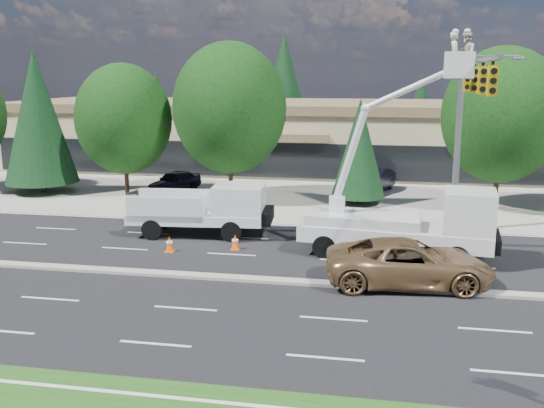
% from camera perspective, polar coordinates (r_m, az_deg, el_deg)
% --- Properties ---
extents(ground, '(140.00, 140.00, 0.00)m').
position_cam_1_polar(ground, '(23.86, -5.71, -6.95)').
color(ground, black).
rests_on(ground, ground).
extents(concrete_apron, '(140.00, 22.00, 0.01)m').
position_cam_1_polar(concrete_apron, '(42.84, 1.66, 1.66)').
color(concrete_apron, gray).
rests_on(concrete_apron, ground).
extents(road_median, '(120.00, 0.55, 0.12)m').
position_cam_1_polar(road_median, '(23.84, -5.71, -6.82)').
color(road_median, gray).
rests_on(road_median, ground).
extents(strip_mall, '(50.40, 15.40, 5.50)m').
position_cam_1_polar(strip_mall, '(52.25, 3.35, 6.66)').
color(strip_mall, tan).
rests_on(strip_mall, ground).
extents(tree_front_b, '(4.77, 4.77, 9.39)m').
position_cam_1_polar(tree_front_b, '(43.01, -21.18, 7.66)').
color(tree_front_b, '#332114').
rests_on(tree_front_b, ground).
extents(tree_front_c, '(6.14, 6.14, 8.52)m').
position_cam_1_polar(tree_front_c, '(40.23, -13.79, 7.79)').
color(tree_front_c, '#332114').
rests_on(tree_front_c, ground).
extents(tree_front_d, '(7.05, 7.05, 9.79)m').
position_cam_1_polar(tree_front_d, '(37.88, -4.00, 8.99)').
color(tree_front_d, '#332114').
rests_on(tree_front_d, ground).
extents(tree_front_e, '(3.24, 3.24, 6.39)m').
position_cam_1_polar(tree_front_e, '(36.93, 8.22, 5.23)').
color(tree_front_e, '#332114').
rests_on(tree_front_e, ground).
extents(tree_front_f, '(6.77, 6.77, 9.39)m').
position_cam_1_polar(tree_front_f, '(37.32, 20.80, 7.83)').
color(tree_front_f, '#332114').
rests_on(tree_front_f, ground).
extents(tree_back_a, '(4.02, 4.02, 7.92)m').
position_cam_1_polar(tree_back_a, '(68.24, -10.70, 8.94)').
color(tree_back_a, '#332114').
rests_on(tree_back_a, ground).
extents(tree_back_b, '(6.06, 6.06, 11.95)m').
position_cam_1_polar(tree_back_b, '(64.50, 1.14, 10.89)').
color(tree_back_b, '#332114').
rests_on(tree_back_b, ground).
extents(tree_back_c, '(3.99, 3.99, 7.87)m').
position_cam_1_polar(tree_back_c, '(63.85, 13.77, 8.57)').
color(tree_back_c, '#332114').
rests_on(tree_back_c, ground).
extents(signal_mast, '(2.76, 10.16, 9.00)m').
position_cam_1_polar(signal_mast, '(28.98, 17.81, 8.15)').
color(signal_mast, gray).
rests_on(signal_mast, ground).
extents(utility_pickup, '(6.77, 3.07, 2.52)m').
position_cam_1_polar(utility_pickup, '(29.89, -6.15, -0.98)').
color(utility_pickup, silver).
rests_on(utility_pickup, ground).
extents(bucket_truck, '(8.32, 3.39, 9.52)m').
position_cam_1_polar(bucket_truck, '(26.42, 13.19, -0.66)').
color(bucket_truck, silver).
rests_on(bucket_truck, ground).
extents(traffic_cone_b, '(0.40, 0.40, 0.70)m').
position_cam_1_polar(traffic_cone_b, '(27.48, -9.63, -3.75)').
color(traffic_cone_b, '#FE5C08').
rests_on(traffic_cone_b, ground).
extents(traffic_cone_c, '(0.40, 0.40, 0.70)m').
position_cam_1_polar(traffic_cone_c, '(27.47, -3.50, -3.60)').
color(traffic_cone_c, '#FE5C08').
rests_on(traffic_cone_c, ground).
extents(minivan, '(6.46, 3.51, 1.72)m').
position_cam_1_polar(minivan, '(23.32, 12.78, -5.43)').
color(minivan, '#977349').
rests_on(minivan, ground).
extents(parked_car_west, '(3.01, 4.56, 1.44)m').
position_cam_1_polar(parked_car_west, '(41.30, -9.15, 2.13)').
color(parked_car_west, black).
rests_on(parked_car_west, ground).
extents(parked_car_east, '(3.09, 4.94, 1.54)m').
position_cam_1_polar(parked_car_east, '(41.36, 9.51, 2.19)').
color(parked_car_east, black).
rests_on(parked_car_east, ground).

